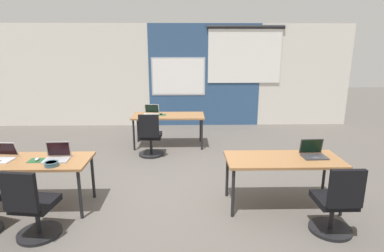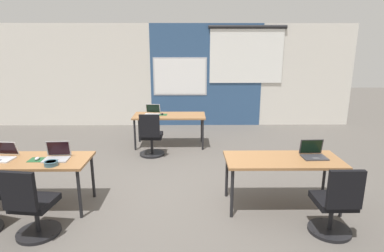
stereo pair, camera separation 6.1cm
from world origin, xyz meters
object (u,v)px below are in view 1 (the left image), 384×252
(laptop_far_left, at_px, (151,113))
(mouse_near_left_inner, at_px, (37,159))
(mouse_far_left, at_px, (161,114))
(laptop_near_left_end, at_px, (2,156))
(snack_bowl, at_px, (51,164))
(chair_near_left_inner, at_px, (33,210))
(chair_near_right_end, at_px, (336,206))
(desk_far_center, at_px, (168,118))
(laptop_near_right_end, at_px, (313,153))
(desk_near_left, at_px, (31,164))
(laptop_near_left_inner, at_px, (57,156))
(chair_far_left, at_px, (150,139))
(desk_near_right, at_px, (283,162))

(laptop_far_left, bearing_deg, mouse_near_left_inner, -107.71)
(mouse_far_left, bearing_deg, laptop_near_left_end, -125.46)
(laptop_far_left, height_order, snack_bowl, laptop_far_left)
(chair_near_left_inner, height_order, snack_bowl, chair_near_left_inner)
(mouse_far_left, bearing_deg, chair_near_left_inner, -109.47)
(chair_near_right_end, relative_size, chair_near_left_inner, 1.00)
(desk_far_center, xyz_separation_m, laptop_near_right_end, (2.19, -2.74, 0.11))
(desk_near_left, distance_m, chair_near_left_inner, 0.86)
(laptop_near_left_inner, relative_size, chair_near_left_inner, 0.37)
(desk_far_center, distance_m, mouse_far_left, 0.18)
(mouse_far_left, height_order, chair_near_left_inner, chair_near_left_inner)
(laptop_far_left, relative_size, laptop_near_left_end, 1.01)
(chair_far_left, distance_m, laptop_near_left_inner, 2.38)
(laptop_near_left_inner, bearing_deg, laptop_far_left, 67.61)
(chair_near_right_end, xyz_separation_m, laptop_far_left, (-2.57, 3.57, 0.39))
(laptop_far_left, bearing_deg, desk_near_left, -109.50)
(laptop_far_left, bearing_deg, chair_near_right_end, -48.01)
(mouse_far_left, bearing_deg, snack_bowl, -111.58)
(mouse_far_left, xyz_separation_m, laptop_near_left_end, (-1.98, -2.79, 0.03))
(laptop_near_left_inner, distance_m, chair_near_left_inner, 0.85)
(chair_near_left_inner, bearing_deg, mouse_far_left, -101.85)
(laptop_near_left_end, relative_size, snack_bowl, 2.00)
(desk_near_right, bearing_deg, chair_near_right_end, -59.11)
(desk_far_center, height_order, chair_near_left_inner, chair_near_left_inner)
(desk_far_center, distance_m, laptop_far_left, 0.40)
(desk_near_left, height_order, desk_near_right, same)
(desk_far_center, relative_size, laptop_far_left, 4.44)
(laptop_near_left_inner, bearing_deg, snack_bowl, -88.30)
(mouse_near_left_inner, height_order, laptop_near_left_end, laptop_near_left_end)
(mouse_near_left_inner, xyz_separation_m, snack_bowl, (0.28, -0.21, 0.01))
(mouse_far_left, bearing_deg, laptop_near_left_inner, -113.61)
(desk_near_left, height_order, chair_near_left_inner, chair_near_left_inner)
(desk_near_left, xyz_separation_m, chair_near_left_inner, (0.33, -0.74, -0.28))
(mouse_far_left, relative_size, mouse_near_left_inner, 1.00)
(laptop_near_left_inner, relative_size, laptop_near_left_end, 0.96)
(desk_far_center, relative_size, laptop_near_left_inner, 4.67)
(desk_far_center, bearing_deg, snack_bowl, -114.30)
(laptop_far_left, bearing_deg, snack_bowl, -101.57)
(laptop_near_right_end, bearing_deg, mouse_far_left, 128.17)
(desk_far_center, xyz_separation_m, laptop_near_left_end, (-2.15, -2.77, 0.11))
(desk_near_right, xyz_separation_m, desk_far_center, (-1.75, 2.80, 0.00))
(chair_far_left, xyz_separation_m, chair_near_left_inner, (-1.08, -2.86, 0.00))
(chair_far_left, bearing_deg, laptop_far_left, -85.07)
(desk_far_center, bearing_deg, mouse_near_left_inner, -120.36)
(chair_far_left, height_order, chair_near_left_inner, same)
(chair_near_right_end, height_order, snack_bowl, chair_near_right_end)
(laptop_near_right_end, bearing_deg, laptop_far_left, 130.56)
(desk_near_left, relative_size, laptop_near_left_inner, 4.67)
(laptop_near_left_end, height_order, snack_bowl, laptop_near_left_end)
(desk_near_right, xyz_separation_m, chair_near_right_end, (0.44, -0.73, -0.28))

